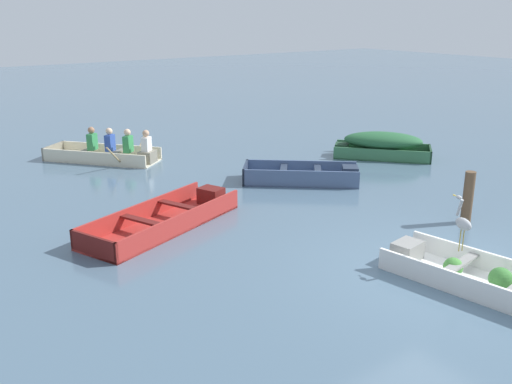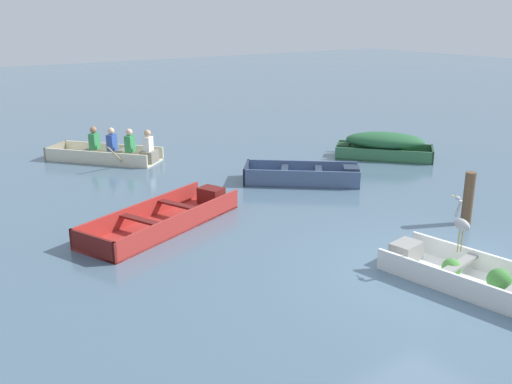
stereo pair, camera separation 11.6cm
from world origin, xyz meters
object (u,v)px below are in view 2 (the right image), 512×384
Objects in this scene: skiff_red_near_moored at (167,218)px; skiff_green_far_moored at (384,144)px; rowboat_cream_with_crew at (112,152)px; mooring_post at (468,198)px; skiff_slate_blue_mid_moored at (307,176)px; heron_on_dinghy at (462,223)px; dinghy_white_foreground at (485,281)px.

skiff_red_near_moored is 1.35× the size of skiff_green_far_moored.
mooring_post reaches higher than rowboat_cream_with_crew.
skiff_slate_blue_mid_moored is 5.39m from heron_on_dinghy.
mooring_post reaches higher than skiff_green_far_moored.
heron_on_dinghy is at bearing 83.93° from dinghy_white_foreground.
dinghy_white_foreground is 7.85m from skiff_green_far_moored.
skiff_green_far_moored reaches higher than dinghy_white_foreground.
skiff_red_near_moored is at bearing -100.71° from rowboat_cream_with_crew.
heron_on_dinghy reaches higher than dinghy_white_foreground.
heron_on_dinghy is (-4.63, -5.76, 0.47)m from skiff_green_far_moored.
heron_on_dinghy reaches higher than skiff_green_far_moored.
dinghy_white_foreground is 3.15× the size of mooring_post.
skiff_slate_blue_mid_moored is 2.64× the size of mooring_post.
dinghy_white_foreground is at bearing -63.30° from skiff_red_near_moored.
mooring_post is at bearing -34.78° from skiff_red_near_moored.
dinghy_white_foreground is at bearing -81.38° from rowboat_cream_with_crew.
mooring_post is at bearing -79.77° from skiff_slate_blue_mid_moored.
rowboat_cream_with_crew is (-1.56, 10.32, 0.10)m from dinghy_white_foreground.
rowboat_cream_with_crew is (-3.00, 4.63, 0.09)m from skiff_slate_blue_mid_moored.
rowboat_cream_with_crew is at bearing 98.62° from dinghy_white_foreground.
skiff_green_far_moored is 0.87× the size of rowboat_cream_with_crew.
dinghy_white_foreground is at bearing -104.11° from skiff_slate_blue_mid_moored.
mooring_post is (2.13, 1.83, 0.37)m from dinghy_white_foreground.
skiff_slate_blue_mid_moored is at bearing 75.89° from dinghy_white_foreground.
mooring_post reaches higher than dinghy_white_foreground.
heron_on_dinghy reaches higher than rowboat_cream_with_crew.
rowboat_cream_with_crew is 9.27m from mooring_post.
skiff_red_near_moored is 1.17× the size of rowboat_cream_with_crew.
mooring_post reaches higher than skiff_red_near_moored.
skiff_slate_blue_mid_moored reaches higher than skiff_red_near_moored.
skiff_green_far_moored is (4.68, 6.30, 0.26)m from dinghy_white_foreground.
rowboat_cream_with_crew reaches higher than skiff_green_far_moored.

